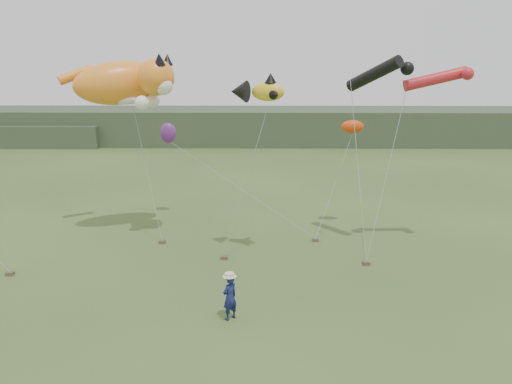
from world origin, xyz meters
TOP-DOWN VIEW (x-y plane):
  - ground at (0.00, 0.00)m, footprint 120.00×120.00m
  - headland at (-3.11, 44.69)m, footprint 90.00×13.00m
  - festival_attendant at (0.07, -1.04)m, footprint 0.70×0.70m
  - sandbag_anchors at (-0.87, 5.13)m, footprint 15.79×4.88m
  - cat_kite at (-5.61, 8.59)m, footprint 6.43×4.17m
  - fish_kite at (0.94, 5.24)m, footprint 2.63×1.75m
  - tube_kites at (7.92, 7.02)m, footprint 5.63×2.84m
  - misc_kites at (0.39, 11.08)m, footprint 11.48×2.76m

SIDE VIEW (x-z plane):
  - ground at x=0.00m, z-range 0.00..0.00m
  - sandbag_anchors at x=-0.87m, z-range 0.00..0.16m
  - festival_attendant at x=0.07m, z-range 0.00..1.64m
  - headland at x=-3.11m, z-range -0.08..3.92m
  - misc_kites at x=0.39m, z-range 4.49..6.04m
  - fish_kite at x=0.94m, z-range 7.00..8.30m
  - cat_kite at x=-5.61m, z-range 6.56..9.33m
  - tube_kites at x=7.92m, z-range 7.47..9.16m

